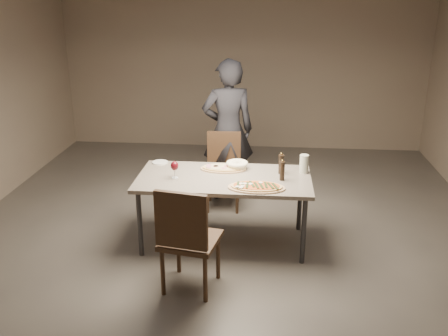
# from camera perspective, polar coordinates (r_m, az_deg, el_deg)

# --- Properties ---
(room) EXTENTS (7.00, 7.00, 7.00)m
(room) POSITION_cam_1_polar(r_m,az_deg,el_deg) (4.98, 0.00, 5.96)
(room) COLOR #56504A
(room) RESTS_ON ground
(dining_table) EXTENTS (1.80, 0.90, 0.75)m
(dining_table) POSITION_cam_1_polar(r_m,az_deg,el_deg) (5.19, 0.00, -1.63)
(dining_table) COLOR gray
(dining_table) RESTS_ON ground
(zucchini_pizza) EXTENTS (0.56, 0.31, 0.05)m
(zucchini_pizza) POSITION_cam_1_polar(r_m,az_deg,el_deg) (4.89, 3.69, -2.15)
(zucchini_pizza) COLOR tan
(zucchini_pizza) RESTS_ON dining_table
(ham_pizza) EXTENTS (0.49, 0.27, 0.04)m
(ham_pizza) POSITION_cam_1_polar(r_m,az_deg,el_deg) (5.38, -0.11, -0.02)
(ham_pizza) COLOR tan
(ham_pizza) RESTS_ON dining_table
(bread_basket) EXTENTS (0.24, 0.24, 0.08)m
(bread_basket) POSITION_cam_1_polar(r_m,az_deg,el_deg) (5.39, 1.51, 0.39)
(bread_basket) COLOR #F3EBC5
(bread_basket) RESTS_ON dining_table
(oil_dish) EXTENTS (0.12, 0.12, 0.01)m
(oil_dish) POSITION_cam_1_polar(r_m,az_deg,el_deg) (4.95, 4.39, -2.01)
(oil_dish) COLOR white
(oil_dish) RESTS_ON dining_table
(pepper_mill_left) EXTENTS (0.06, 0.06, 0.23)m
(pepper_mill_left) POSITION_cam_1_polar(r_m,az_deg,el_deg) (5.27, 6.54, 0.48)
(pepper_mill_left) COLOR black
(pepper_mill_left) RESTS_ON dining_table
(pepper_mill_right) EXTENTS (0.06, 0.06, 0.22)m
(pepper_mill_right) POSITION_cam_1_polar(r_m,az_deg,el_deg) (5.09, 6.67, -0.29)
(pepper_mill_right) COLOR black
(pepper_mill_right) RESTS_ON dining_table
(carafe) EXTENTS (0.09, 0.09, 0.20)m
(carafe) POSITION_cam_1_polar(r_m,az_deg,el_deg) (5.33, 9.13, 0.47)
(carafe) COLOR silver
(carafe) RESTS_ON dining_table
(wine_glass) EXTENTS (0.08, 0.08, 0.18)m
(wine_glass) POSITION_cam_1_polar(r_m,az_deg,el_deg) (5.13, -5.67, 0.18)
(wine_glass) COLOR silver
(wine_glass) RESTS_ON dining_table
(side_plate) EXTENTS (0.17, 0.17, 0.01)m
(side_plate) POSITION_cam_1_polar(r_m,az_deg,el_deg) (5.64, -7.32, 0.65)
(side_plate) COLOR white
(side_plate) RESTS_ON dining_table
(chair_near) EXTENTS (0.56, 0.56, 1.02)m
(chair_near) POSITION_cam_1_polar(r_m,az_deg,el_deg) (4.39, -4.29, -7.65)
(chair_near) COLOR #3B2718
(chair_near) RESTS_ON ground
(chair_far) EXTENTS (0.46, 0.46, 0.93)m
(chair_far) POSITION_cam_1_polar(r_m,az_deg,el_deg) (6.19, -0.06, 0.27)
(chair_far) COLOR #3B2718
(chair_far) RESTS_ON ground
(diner) EXTENTS (0.74, 0.57, 1.80)m
(diner) POSITION_cam_1_polar(r_m,az_deg,el_deg) (6.32, 0.45, 4.33)
(diner) COLOR black
(diner) RESTS_ON ground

